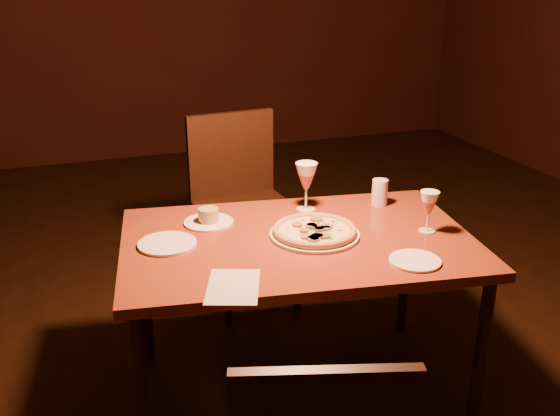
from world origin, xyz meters
name	(u,v)px	position (x,y,z in m)	size (l,w,h in m)	color
floor	(290,363)	(0.00, 0.00, 0.00)	(7.00, 7.00, 0.00)	black
dining_table	(298,253)	(-0.04, -0.19, 0.63)	(1.41, 1.02, 0.69)	maroon
chair_far	(242,199)	(-0.01, 0.69, 0.54)	(0.50, 0.50, 0.95)	black
pizza_plate	(315,231)	(0.02, -0.20, 0.71)	(0.34, 0.34, 0.04)	white
ramekin_saucer	(209,219)	(-0.32, 0.06, 0.71)	(0.19, 0.19, 0.06)	white
wine_glass_far	(306,187)	(0.09, 0.07, 0.79)	(0.09, 0.09, 0.20)	#B6674B
wine_glass_right	(428,212)	(0.44, -0.30, 0.77)	(0.07, 0.07, 0.16)	#B6674B
water_tumbler	(380,192)	(0.40, 0.01, 0.75)	(0.07, 0.07, 0.11)	silver
side_plate_left	(167,244)	(-0.51, -0.09, 0.70)	(0.21, 0.21, 0.01)	white
side_plate_near	(415,261)	(0.26, -0.52, 0.70)	(0.18, 0.18, 0.01)	white
menu_card	(233,286)	(-0.38, -0.48, 0.69)	(0.16, 0.24, 0.00)	beige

